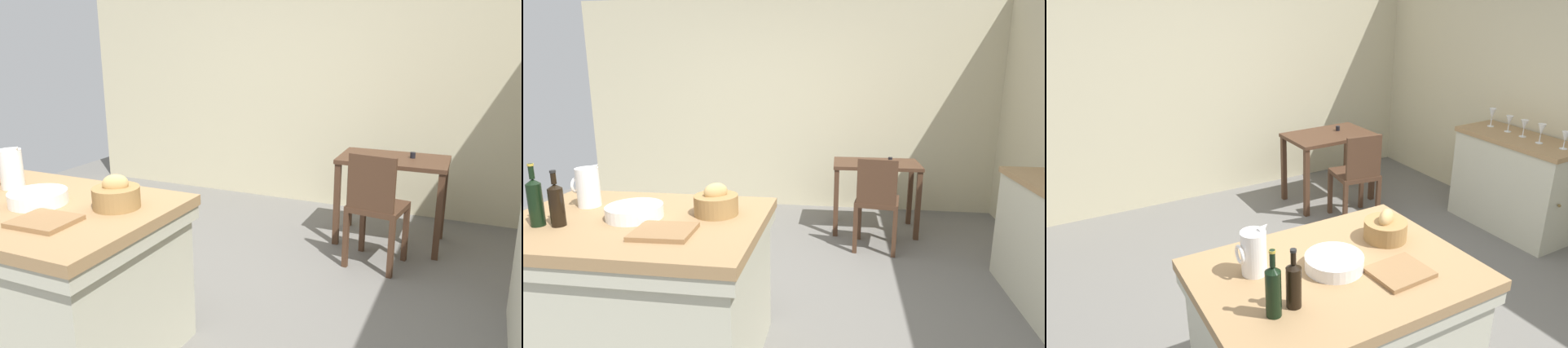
{
  "view_description": "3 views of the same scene",
  "coord_description": "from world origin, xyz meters",
  "views": [
    {
      "loc": [
        1.75,
        -2.56,
        1.76
      ],
      "look_at": [
        0.39,
        0.52,
        0.84
      ],
      "focal_mm": 35.19,
      "sensor_mm": 36.0,
      "label": 1
    },
    {
      "loc": [
        0.73,
        -2.69,
        1.63
      ],
      "look_at": [
        0.27,
        0.44,
        0.9
      ],
      "focal_mm": 28.61,
      "sensor_mm": 36.0,
      "label": 2
    },
    {
      "loc": [
        -1.6,
        -2.5,
        2.26
      ],
      "look_at": [
        0.19,
        0.66,
        0.84
      ],
      "focal_mm": 33.92,
      "sensor_mm": 36.0,
      "label": 3
    }
  ],
  "objects": [
    {
      "name": "bread_basket",
      "position": [
        0.03,
        -0.54,
        0.95
      ],
      "size": [
        0.25,
        0.25,
        0.18
      ],
      "color": "olive",
      "rests_on": "island_table"
    },
    {
      "name": "island_table",
      "position": [
        -0.4,
        -0.68,
        0.48
      ],
      "size": [
        1.42,
        1.03,
        0.88
      ],
      "color": "#99754C",
      "rests_on": "ground"
    },
    {
      "name": "wash_bowl",
      "position": [
        -0.4,
        -0.66,
        0.92
      ],
      "size": [
        0.31,
        0.31,
        0.07
      ],
      "primitive_type": "cylinder",
      "color": "white",
      "rests_on": "island_table"
    },
    {
      "name": "cutting_board",
      "position": [
        -0.14,
        -0.87,
        0.89
      ],
      "size": [
        0.3,
        0.26,
        0.02
      ],
      "primitive_type": "cube",
      "rotation": [
        0.0,
        0.0,
        0.04
      ],
      "color": "olive",
      "rests_on": "island_table"
    },
    {
      "name": "writing_desk",
      "position": [
        1.08,
        1.76,
        0.63
      ],
      "size": [
        0.91,
        0.57,
        0.81
      ],
      "color": "#472D1E",
      "rests_on": "ground"
    },
    {
      "name": "wall_back",
      "position": [
        0.0,
        2.6,
        1.3
      ],
      "size": [
        5.32,
        0.12,
        2.6
      ],
      "primitive_type": "cube",
      "color": "beige",
      "rests_on": "ground"
    },
    {
      "name": "pitcher",
      "position": [
        -0.77,
        -0.5,
        1.0
      ],
      "size": [
        0.17,
        0.13,
        0.28
      ],
      "color": "white",
      "rests_on": "island_table"
    },
    {
      "name": "wooden_chair",
      "position": [
        1.05,
        1.18,
        0.5
      ],
      "size": [
        0.45,
        0.45,
        0.92
      ],
      "color": "#472D1E",
      "rests_on": "ground"
    },
    {
      "name": "ground_plane",
      "position": [
        0.0,
        0.0,
        0.0
      ],
      "size": [
        6.76,
        6.76,
        0.0
      ],
      "primitive_type": "plane",
      "color": "#66635E"
    }
  ]
}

